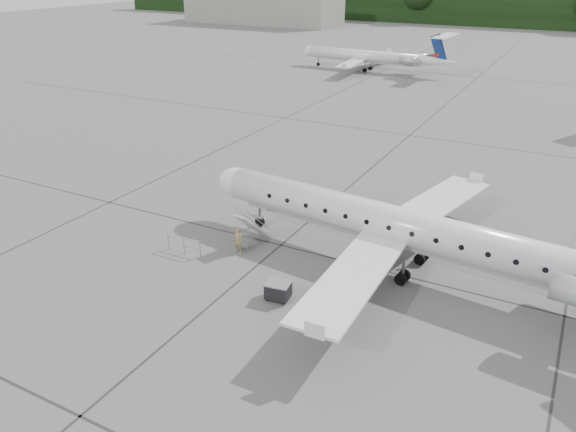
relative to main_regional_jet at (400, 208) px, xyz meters
The scene contains 9 objects.
ground 5.08m from the main_regional_jet, 103.87° to the right, with size 320.00×320.00×0.00m, color #60605D.
treeline 126.46m from the main_regional_jet, 90.40° to the left, with size 260.00×4.00×8.00m, color black.
terminal_building 127.90m from the main_regional_jet, 123.65° to the left, with size 40.00×14.00×10.00m, color gray.
main_regional_jet is the anchor object (origin of this frame).
airstair 8.79m from the main_regional_jet, behind, with size 0.85×2.34×2.22m, color silver, non-canonical shape.
passenger 9.30m from the main_regional_jet, 162.90° to the right, with size 0.57×0.38×1.57m, color olive.
safety_railing 12.31m from the main_regional_jet, 159.51° to the right, with size 2.20×0.08×1.00m, color gray, non-canonical shape.
baggage_cart 7.74m from the main_regional_jet, 125.35° to the right, with size 1.15×0.93×1.00m, color black, non-canonical shape.
bg_regional_left 59.87m from the main_regional_jet, 112.90° to the left, with size 22.70×16.34×5.95m, color silver, non-canonical shape.
Camera 1 is at (8.31, -22.88, 15.42)m, focal length 35.00 mm.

